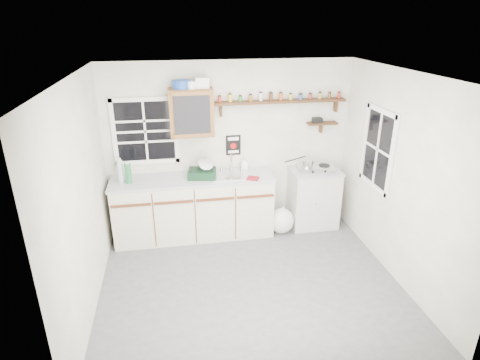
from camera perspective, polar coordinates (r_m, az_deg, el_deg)
name	(u,v)px	position (r m, az deg, el deg)	size (l,w,h in m)	color
room	(251,190)	(4.48, 1.60, -1.37)	(3.64, 3.24, 2.54)	#4C4C4E
main_cabinet	(194,207)	(5.91, -6.57, -3.79)	(2.31, 0.63, 0.92)	beige
right_cabinet	(313,197)	(6.29, 10.35, -2.43)	(0.73, 0.57, 0.91)	beige
sink	(230,174)	(5.78, -1.46, 0.80)	(0.52, 0.44, 0.29)	silver
upper_cabinet	(191,112)	(5.60, -6.92, 9.53)	(0.60, 0.32, 0.65)	brown
upper_cabinet_clutter	(189,84)	(5.53, -7.23, 13.41)	(0.49, 0.24, 0.14)	#183FA2
spice_shelf	(280,101)	(5.85, 5.71, 11.14)	(1.91, 0.18, 0.33)	black
secondary_shelf	(321,123)	(6.13, 11.38, 7.98)	(0.45, 0.16, 0.24)	black
warning_sign	(233,145)	(5.94, -0.96, 4.98)	(0.22, 0.02, 0.30)	black
window_back	(145,131)	(5.81, -13.33, 6.75)	(0.93, 0.03, 0.98)	black
window_right	(378,149)	(5.50, 19.04, 4.16)	(0.03, 0.78, 1.08)	black
water_bottles	(124,172)	(5.68, -16.14, 1.07)	(0.19, 0.13, 0.35)	#A6BBC3
dish_rack	(203,171)	(5.69, -5.27, 1.26)	(0.43, 0.35, 0.29)	black
soap_bottle	(244,163)	(5.97, 0.59, 2.43)	(0.09, 0.09, 0.20)	white
rag	(253,178)	(5.64, 1.85, 0.25)	(0.16, 0.14, 0.02)	maroon
hotplate	(316,168)	(6.08, 10.70, 1.68)	(0.55, 0.31, 0.08)	silver
saucepan	(307,163)	(6.01, 9.49, 2.39)	(0.38, 0.29, 0.18)	silver
trash_bag	(282,220)	(6.09, 5.93, -5.75)	(0.40, 0.36, 0.46)	silver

